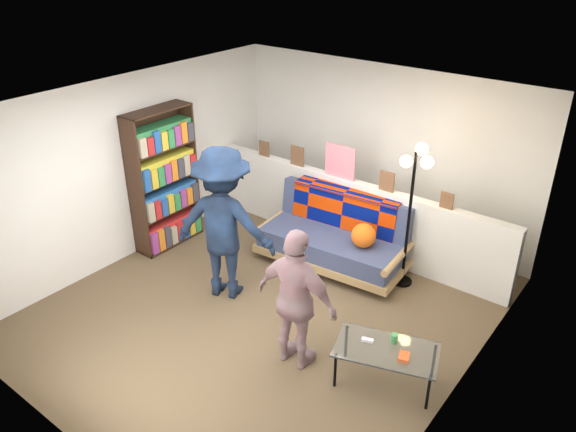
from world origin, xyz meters
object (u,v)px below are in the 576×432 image
Objects in this scene: floor_lamp at (414,188)px; person_right at (297,300)px; coffee_table at (387,351)px; person_left at (224,224)px; bookshelf at (164,184)px; futon_sofa at (336,237)px.

floor_lamp is 1.19× the size of person_right.
person_left is (-2.27, 0.19, 0.55)m from coffee_table.
bookshelf is 1.03× the size of person_left.
floor_lamp is at bearing -158.33° from person_left.
person_right is at bearing -95.60° from floor_lamp.
bookshelf reaches higher than floor_lamp.
futon_sofa is at bearing 136.01° from coffee_table.
bookshelf is at bearing 171.13° from coffee_table.
coffee_table is 0.60× the size of floor_lamp.
futon_sofa is 1.32× the size of person_right.
floor_lamp is 2.23m from person_left.
bookshelf is at bearing -156.12° from futon_sofa.
floor_lamp is (3.08, 1.12, 0.38)m from bookshelf.
coffee_table is at bearing -163.27° from person_right.
futon_sofa is 1.60m from person_left.
floor_lamp is at bearing 111.33° from coffee_table.
person_right is (1.41, -0.48, -0.17)m from person_left.
futon_sofa is 2.41m from bookshelf.
floor_lamp is 2.07m from person_right.
floor_lamp reaches higher than futon_sofa.
person_left is at bearing -20.76° from person_right.
futon_sofa is 1.04× the size of bookshelf.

